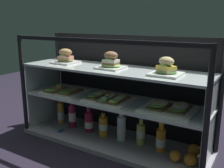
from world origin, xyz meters
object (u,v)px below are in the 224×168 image
(plated_roll_sandwich_mid_left, at_px, (66,58))
(orange_fruit_rolled_forward, at_px, (190,160))
(plated_roll_sandwich_near_left_corner, at_px, (111,62))
(juice_bottle_back_center, at_px, (103,126))
(juice_bottle_front_second, at_px, (61,113))
(juice_bottle_back_right, at_px, (161,140))
(juice_bottle_front_middle, at_px, (89,122))
(juice_bottle_front_left_end, at_px, (141,133))
(open_sandwich_tray_near_left_corner, at_px, (64,91))
(juice_bottle_tucked_behind, at_px, (72,116))
(juice_bottle_near_post, at_px, (121,128))
(orange_fruit_beside_bottles, at_px, (194,150))
(kitchen_scissors, at_px, (59,130))
(open_sandwich_tray_center, at_px, (108,98))
(orange_fruit_near_left_post, at_px, (175,156))
(plated_roll_sandwich_center, at_px, (166,69))
(open_sandwich_tray_mid_left, at_px, (169,108))

(plated_roll_sandwich_mid_left, xyz_separation_m, orange_fruit_rolled_forward, (1.05, -0.06, -0.56))
(plated_roll_sandwich_near_left_corner, relative_size, juice_bottle_back_center, 0.90)
(juice_bottle_front_second, relative_size, juice_bottle_back_right, 1.11)
(juice_bottle_front_middle, xyz_separation_m, juice_bottle_front_left_end, (0.46, 0.02, -0.00))
(open_sandwich_tray_near_left_corner, height_order, juice_bottle_tucked_behind, open_sandwich_tray_near_left_corner)
(open_sandwich_tray_near_left_corner, height_order, juice_bottle_near_post, open_sandwich_tray_near_left_corner)
(orange_fruit_beside_bottles, relative_size, kitchen_scissors, 0.43)
(juice_bottle_front_left_end, bearing_deg, plated_roll_sandwich_near_left_corner, -166.08)
(open_sandwich_tray_near_left_corner, distance_m, open_sandwich_tray_center, 0.42)
(juice_bottle_front_left_end, xyz_separation_m, orange_fruit_near_left_post, (0.30, -0.11, -0.05))
(juice_bottle_near_post, distance_m, orange_fruit_beside_bottles, 0.54)
(open_sandwich_tray_near_left_corner, xyz_separation_m, kitchen_scissors, (-0.03, -0.05, -0.33))
(plated_roll_sandwich_center, relative_size, open_sandwich_tray_near_left_corner, 0.57)
(orange_fruit_near_left_post, xyz_separation_m, kitchen_scissors, (-0.98, -0.04, -0.03))
(juice_bottle_tucked_behind, bearing_deg, juice_bottle_near_post, 0.99)
(juice_bottle_front_left_end, xyz_separation_m, orange_fruit_rolled_forward, (0.40, -0.11, -0.04))
(open_sandwich_tray_mid_left, bearing_deg, plated_roll_sandwich_center, -140.96)
(juice_bottle_back_center, height_order, juice_bottle_near_post, juice_bottle_near_post)
(open_sandwich_tray_center, distance_m, juice_bottle_tucked_behind, 0.47)
(juice_bottle_near_post, bearing_deg, juice_bottle_tucked_behind, -179.01)
(plated_roll_sandwich_center, bearing_deg, orange_fruit_rolled_forward, -8.81)
(plated_roll_sandwich_near_left_corner, distance_m, open_sandwich_tray_center, 0.26)
(juice_bottle_back_center, distance_m, orange_fruit_near_left_post, 0.61)
(open_sandwich_tray_center, distance_m, juice_bottle_back_center, 0.27)
(open_sandwich_tray_center, height_order, juice_bottle_back_center, open_sandwich_tray_center)
(juice_bottle_front_second, bearing_deg, kitchen_scissors, -53.33)
(open_sandwich_tray_near_left_corner, relative_size, open_sandwich_tray_center, 1.00)
(juice_bottle_front_second, height_order, juice_bottle_near_post, juice_bottle_front_second)
(plated_roll_sandwich_mid_left, distance_m, orange_fruit_near_left_post, 1.11)
(plated_roll_sandwich_mid_left, distance_m, juice_bottle_near_post, 0.72)
(open_sandwich_tray_mid_left, relative_size, juice_bottle_near_post, 1.47)
(open_sandwich_tray_mid_left, height_order, juice_bottle_tucked_behind, open_sandwich_tray_mid_left)
(open_sandwich_tray_center, relative_size, juice_bottle_front_middle, 1.56)
(open_sandwich_tray_mid_left, xyz_separation_m, juice_bottle_back_right, (-0.06, 0.03, -0.25))
(juice_bottle_back_center, xyz_separation_m, orange_fruit_near_left_post, (0.61, -0.08, -0.05))
(juice_bottle_tucked_behind, bearing_deg, kitchen_scissors, -112.57)
(juice_bottle_back_center, bearing_deg, open_sandwich_tray_mid_left, -2.75)
(juice_bottle_front_middle, xyz_separation_m, juice_bottle_back_center, (0.15, -0.01, 0.00))
(juice_bottle_back_right, relative_size, kitchen_scissors, 1.16)
(kitchen_scissors, bearing_deg, juice_bottle_front_second, 126.67)
(plated_roll_sandwich_mid_left, height_order, open_sandwich_tray_near_left_corner, plated_roll_sandwich_mid_left)
(orange_fruit_beside_bottles, xyz_separation_m, orange_fruit_rolled_forward, (0.02, -0.14, -0.00))
(plated_roll_sandwich_near_left_corner, distance_m, orange_fruit_rolled_forward, 0.84)
(plated_roll_sandwich_near_left_corner, relative_size, juice_bottle_back_right, 0.84)
(juice_bottle_tucked_behind, relative_size, juice_bottle_back_center, 1.23)
(open_sandwich_tray_near_left_corner, distance_m, juice_bottle_tucked_behind, 0.24)
(orange_fruit_beside_bottles, height_order, orange_fruit_near_left_post, orange_fruit_beside_bottles)
(juice_bottle_tucked_behind, relative_size, juice_bottle_back_right, 1.15)
(juice_bottle_tucked_behind, distance_m, juice_bottle_back_right, 0.80)
(juice_bottle_tucked_behind, distance_m, kitchen_scissors, 0.16)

